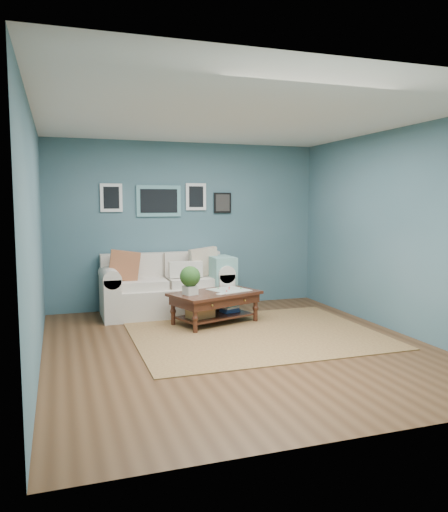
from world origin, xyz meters
name	(u,v)px	position (x,y,z in m)	size (l,w,h in m)	color
room_shell	(236,234)	(-0.01, 0.06, 1.36)	(5.00, 5.02, 2.70)	brown
area_rug	(255,334)	(0.40, 0.43, 0.01)	(3.15, 2.52, 0.01)	brown
loveseat	(171,286)	(-0.37, 2.03, 0.42)	(2.02, 0.92, 1.04)	beige
coffee_table	(211,298)	(0.01, 1.14, 0.38)	(1.39, 1.08, 0.86)	black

